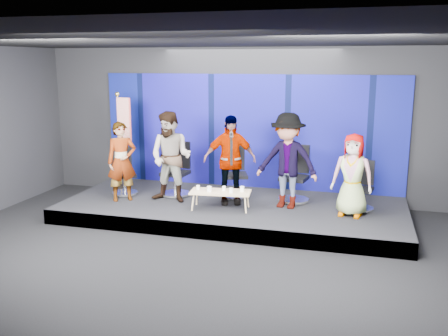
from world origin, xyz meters
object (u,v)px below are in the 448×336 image
Objects in this scene: mug_b at (209,189)px; mug_a at (198,187)px; chair_e at (361,194)px; mug_e at (242,189)px; chair_b at (177,178)px; panelist_c at (230,160)px; mug_c at (224,188)px; chair_c at (235,180)px; panelist_b at (171,157)px; panelist_e at (352,175)px; chair_d at (295,183)px; mug_d at (231,190)px; panelist_a at (122,162)px; coffee_table at (221,193)px; panelist_d at (287,161)px; flag_stand at (123,138)px; chair_a at (124,179)px.

mug_a is at bearing 157.09° from mug_b.
mug_e is at bearing -153.38° from chair_e.
panelist_c is at bearing -9.00° from chair_b.
mug_c reaches higher than mug_a.
panelist_c is 0.86m from mug_a.
chair_e is (2.64, -0.24, -0.05)m from chair_c.
panelist_b is 3.65m from panelist_e.
panelist_b reaches higher than chair_d.
chair_c is at bearing 100.53° from mug_d.
chair_c is 0.74m from panelist_c.
panelist_a reaches higher than mug_e.
panelist_b is 1.66m from mug_e.
mug_b is (-1.54, -1.09, 0.03)m from chair_d.
mug_e is at bearing -35.56° from panelist_a.
mug_b is at bearing -153.83° from coffee_table.
panelist_e reaches higher than chair_c.
mug_a is at bearing -164.27° from panelist_e.
panelist_d reaches higher than mug_a.
mug_d is (0.23, -0.07, 0.08)m from coffee_table.
mug_d is (0.17, -0.53, -0.50)m from panelist_c.
panelist_b is at bearing -76.51° from chair_b.
chair_c is 0.51× the size of flag_stand.
chair_c is 0.62× the size of panelist_c.
chair_e is at bearing 11.25° from panelist_b.
panelist_a is 1.26m from chair_b.
panelist_d reaches higher than coffee_table.
chair_a is at bearing -164.42° from chair_d.
chair_a is at bearing 168.76° from mug_c.
chair_a reaches higher than coffee_table.
panelist_b is at bearing -11.14° from flag_stand.
chair_c reaches higher than mug_b.
panelist_b is 1.52× the size of coffee_table.
mug_e is at bearing 41.89° from mug_d.
chair_c is 0.96× the size of chair_d.
chair_a is 0.87× the size of chair_d.
mug_a is (1.70, -0.06, -0.42)m from panelist_a.
chair_a is 0.83× the size of coffee_table.
chair_a is at bearing 171.88° from panelist_b.
mug_c is at bearing -24.87° from chair_b.
chair_a is 3.73m from chair_d.
chair_c is 12.52× the size of mug_c.
chair_c is 13.50× the size of mug_a.
mug_d is at bearing -142.58° from panelist_d.
mug_a is 0.04× the size of flag_stand.
panelist_a is 16.19× the size of mug_e.
panelist_e is 2.56m from coffee_table.
mug_b reaches higher than mug_c.
panelist_a reaches higher than panelist_e.
chair_a is 2.82m from mug_e.
mug_b is 2.71m from flag_stand.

